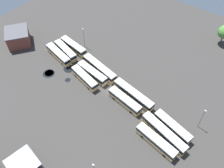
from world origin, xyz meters
TOP-DOWN VIEW (x-y plane):
  - ground_plane at (0.00, 0.00)m, footprint 128.51×128.51m
  - bus_row0_slot0 at (-24.08, 1.27)m, footprint 12.77×5.12m
  - bus_row0_slot1 at (-23.38, 4.39)m, footprint 12.09×5.46m
  - bus_row0_slot2 at (-22.67, 7.95)m, footprint 12.56×4.16m
  - bus_row1_slot0 at (-8.63, -1.83)m, footprint 12.08×5.11m
  - bus_row1_slot1 at (-7.94, 1.43)m, footprint 12.75×4.10m
  - bus_row1_slot2 at (-7.46, 4.83)m, footprint 15.40×5.41m
  - bus_row2_slot1 at (7.86, -1.65)m, footprint 12.33×4.30m
  - bus_row2_slot2 at (8.59, 2.02)m, footprint 15.41×4.90m
  - bus_row3_slot0 at (22.70, -7.96)m, footprint 13.15×4.63m
  - bus_row3_slot1 at (23.10, -4.36)m, footprint 15.37×6.01m
  - bus_row3_slot2 at (24.24, -1.23)m, footprint 12.63×5.28m
  - depot_building at (-42.73, -1.77)m, footprint 12.81×12.64m
  - maintenance_shelter at (-1.18, -34.29)m, footprint 8.58×8.29m
  - lamp_post_near_entrance at (-20.53, 11.96)m, footprint 0.56×0.28m
  - lamp_post_far_corner at (29.85, 4.57)m, footprint 0.56×0.28m
  - puddle_front_lane at (-16.46, 0.65)m, footprint 2.34×2.34m
  - puddle_near_shelter at (-21.36, -6.68)m, footprint 4.23×4.23m
  - puddle_back_corner at (-17.17, -0.56)m, footprint 4.19×4.19m
  - puddle_centre_drain at (-21.45, -6.38)m, footprint 3.24×3.24m
  - puddle_between_rows at (-13.84, -4.93)m, footprint 2.00×2.00m

SIDE VIEW (x-z plane):
  - ground_plane at x=0.00m, z-range 0.00..0.00m
  - puddle_front_lane at x=-16.46m, z-range 0.00..0.01m
  - puddle_near_shelter at x=-21.36m, z-range 0.00..0.01m
  - puddle_back_corner at x=-17.17m, z-range 0.00..0.01m
  - puddle_centre_drain at x=-21.45m, z-range 0.00..0.01m
  - puddle_between_rows at x=-13.84m, z-range 0.00..0.01m
  - bus_row1_slot0 at x=-8.63m, z-range 0.10..3.44m
  - bus_row0_slot1 at x=-23.38m, z-range 0.10..3.44m
  - bus_row2_slot1 at x=7.86m, z-range 0.10..3.44m
  - bus_row0_slot2 at x=-22.67m, z-range 0.10..3.44m
  - bus_row3_slot2 at x=24.24m, z-range 0.10..3.44m
  - bus_row0_slot0 at x=-24.08m, z-range 0.10..3.44m
  - bus_row1_slot1 at x=-7.94m, z-range 0.10..3.44m
  - bus_row3_slot0 at x=22.70m, z-range 0.10..3.44m
  - bus_row1_slot2 at x=-7.46m, z-range 0.10..3.44m
  - bus_row2_slot2 at x=8.59m, z-range 0.10..3.44m
  - bus_row3_slot1 at x=23.10m, z-range 0.10..3.44m
  - depot_building at x=-42.73m, z-range 0.02..5.83m
  - maintenance_shelter at x=-1.18m, z-range 1.74..5.63m
  - lamp_post_far_corner at x=29.85m, z-range 0.41..8.65m
  - lamp_post_near_entrance at x=-20.53m, z-range 0.42..8.93m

